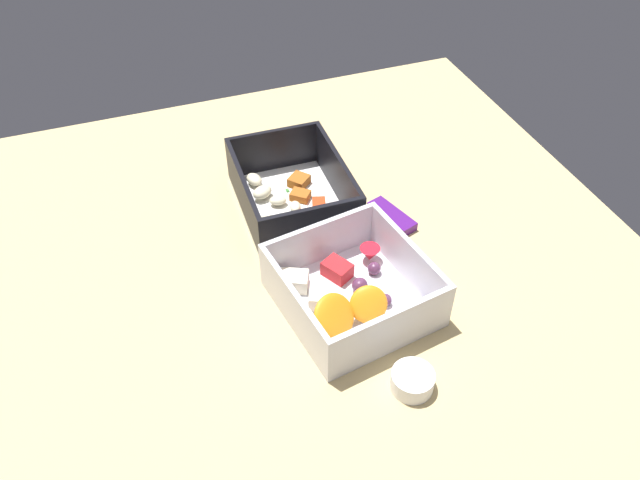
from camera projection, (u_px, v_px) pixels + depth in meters
table_surface at (311, 263)px, 76.62cm from camera, size 80.00×80.00×2.00cm
pasta_container at (292, 195)px, 81.10cm from camera, size 17.85×13.59×6.78cm
fruit_bowl at (350, 292)px, 69.00cm from camera, size 17.82×17.42×6.19cm
candy_bar at (392, 216)px, 80.53cm from camera, size 7.40×4.43×1.20cm
paper_cup_liner at (412, 381)px, 61.84cm from camera, size 4.33×4.33×2.08cm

